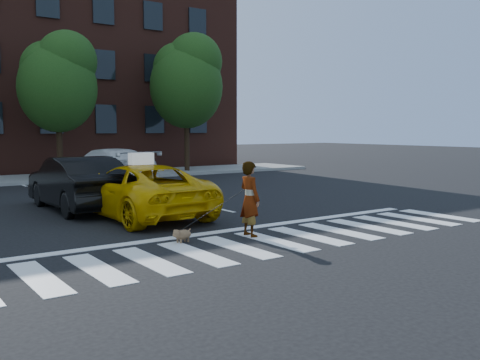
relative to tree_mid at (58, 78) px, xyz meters
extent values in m
plane|color=black|center=(-0.53, -17.00, -4.85)|extent=(120.00, 120.00, 0.00)
cube|color=silver|center=(-0.53, -17.00, -4.85)|extent=(13.00, 2.40, 0.01)
cube|color=silver|center=(-0.53, -15.40, -4.85)|extent=(12.00, 0.30, 0.01)
cube|color=slate|center=(-0.53, 0.50, -4.78)|extent=(30.00, 4.00, 0.15)
cube|color=#4B231B|center=(-0.53, 8.00, 1.15)|extent=(26.00, 10.00, 12.00)
cylinder|color=black|center=(-0.03, 0.00, -3.08)|extent=(0.28, 0.28, 3.55)
ellipsoid|color=black|center=(-0.03, 0.00, -0.45)|extent=(3.69, 3.69, 4.25)
sphere|color=black|center=(0.37, -0.20, 0.83)|extent=(2.84, 2.84, 2.84)
sphere|color=black|center=(-0.38, 0.25, 0.47)|extent=(2.56, 2.56, 2.56)
cylinder|color=black|center=(6.97, 0.00, -2.93)|extent=(0.28, 0.28, 3.85)
ellipsoid|color=black|center=(6.97, 0.00, -0.08)|extent=(4.00, 4.00, 4.60)
sphere|color=black|center=(7.37, -0.20, 1.31)|extent=(3.08, 3.08, 3.08)
sphere|color=black|center=(6.62, 0.25, 0.92)|extent=(2.77, 2.77, 2.77)
imported|color=#D5A004|center=(-1.56, -12.25, -4.11)|extent=(2.59, 5.39, 1.48)
imported|color=black|center=(-2.53, -10.00, -4.04)|extent=(1.73, 4.94, 1.63)
imported|color=silver|center=(0.87, -3.79, -4.04)|extent=(2.92, 5.80, 1.61)
imported|color=#999999|center=(-0.65, -16.24, -3.99)|extent=(0.43, 0.64, 1.72)
ellipsoid|color=olive|center=(-2.23, -15.94, -4.68)|extent=(0.44, 0.31, 0.22)
sphere|color=olive|center=(-2.42, -16.00, -4.62)|extent=(0.20, 0.20, 0.16)
sphere|color=olive|center=(-2.48, -16.02, -4.65)|extent=(0.10, 0.10, 0.08)
cylinder|color=olive|center=(-2.05, -15.88, -4.62)|extent=(0.12, 0.07, 0.09)
sphere|color=olive|center=(-2.43, -15.94, -4.57)|extent=(0.07, 0.07, 0.06)
sphere|color=olive|center=(-2.40, -16.05, -4.57)|extent=(0.07, 0.07, 0.06)
cylinder|color=olive|center=(-2.33, -16.02, -4.80)|extent=(0.05, 0.05, 0.11)
cylinder|color=olive|center=(-2.36, -15.93, -4.80)|extent=(0.05, 0.05, 0.11)
cylinder|color=olive|center=(-2.11, -15.95, -4.80)|extent=(0.05, 0.05, 0.11)
cylinder|color=olive|center=(-2.14, -15.86, -4.80)|extent=(0.05, 0.05, 0.11)
cube|color=white|center=(-1.56, -12.45, -3.21)|extent=(0.66, 0.30, 0.32)
camera|label=1|loc=(-7.80, -25.94, -2.40)|focal=40.00mm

